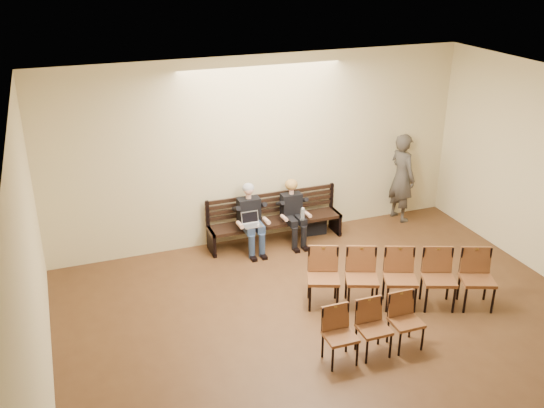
% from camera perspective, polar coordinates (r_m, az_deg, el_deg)
% --- Properties ---
extents(ground, '(10.00, 10.00, 0.00)m').
position_cam_1_polar(ground, '(8.11, 11.59, -17.69)').
color(ground, '#53341C').
rests_on(ground, ground).
extents(room_walls, '(8.02, 10.01, 3.51)m').
position_cam_1_polar(room_walls, '(7.36, 10.00, 1.22)').
color(room_walls, beige).
rests_on(room_walls, ground).
extents(bench, '(2.60, 0.90, 0.45)m').
position_cam_1_polar(bench, '(11.54, 0.33, -2.55)').
color(bench, black).
rests_on(bench, ground).
extents(seated_man, '(0.51, 0.70, 1.22)m').
position_cam_1_polar(seated_man, '(11.11, -2.03, -1.43)').
color(seated_man, black).
rests_on(seated_man, ground).
extents(seated_woman, '(0.48, 0.66, 1.11)m').
position_cam_1_polar(seated_woman, '(11.40, 2.00, -1.07)').
color(seated_woman, black).
rests_on(seated_woman, ground).
extents(laptop, '(0.34, 0.27, 0.23)m').
position_cam_1_polar(laptop, '(10.93, -1.86, -2.13)').
color(laptop, silver).
rests_on(laptop, bench).
extents(water_bottle, '(0.08, 0.08, 0.25)m').
position_cam_1_polar(water_bottle, '(11.20, 2.90, -1.46)').
color(water_bottle, silver).
rests_on(water_bottle, bench).
extents(bag, '(0.43, 0.32, 0.30)m').
position_cam_1_polar(bag, '(11.96, 4.01, -2.03)').
color(bag, black).
rests_on(bag, ground).
extents(passerby, '(0.62, 0.84, 2.10)m').
position_cam_1_polar(passerby, '(12.48, 12.17, 3.05)').
color(passerby, '#3D3832').
rests_on(passerby, ground).
extents(chair_row_front, '(2.86, 1.53, 0.94)m').
position_cam_1_polar(chair_row_front, '(9.67, 11.98, -6.96)').
color(chair_row_front, brown).
rests_on(chair_row_front, ground).
extents(chair_row_back, '(1.44, 0.46, 0.80)m').
position_cam_1_polar(chair_row_back, '(8.58, 9.57, -11.57)').
color(chair_row_back, brown).
rests_on(chair_row_back, ground).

